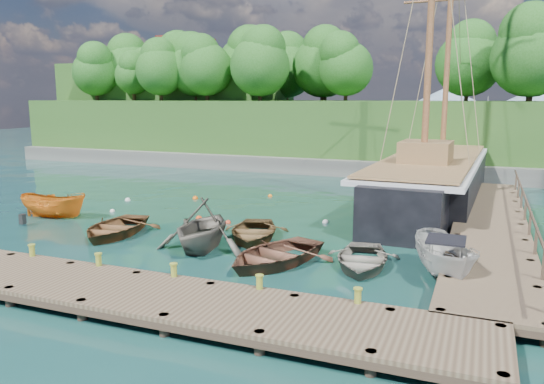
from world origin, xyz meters
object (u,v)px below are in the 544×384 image
Objects in this scene: rowboat_4 at (253,239)px; cabin_boat_white at (444,279)px; rowboat_0 at (115,235)px; motorboat_orange at (55,218)px; rowboat_1 at (202,250)px; rowboat_2 at (274,264)px; schooner at (433,182)px; rowboat_3 at (361,267)px.

rowboat_4 is 1.00× the size of cabin_boat_white.
motorboat_orange is at bearing 152.33° from rowboat_0.
cabin_boat_white is (19.93, -2.36, 0.00)m from motorboat_orange.
rowboat_0 is at bearing -114.15° from motorboat_orange.
rowboat_4 is at bearing 54.21° from rowboat_1.
rowboat_4 is at bearing 144.13° from rowboat_2.
rowboat_2 is at bearing 165.37° from cabin_boat_white.
schooner reaches higher than rowboat_0.
rowboat_1 is 6.71m from rowboat_3.
schooner is (-1.80, 14.72, 1.19)m from cabin_boat_white.
cabin_boat_white is (14.66, -0.61, 0.00)m from rowboat_0.
rowboat_4 is at bearing 6.54° from rowboat_0.
rowboat_1 reaches higher than rowboat_3.
rowboat_4 is (-5.42, 2.15, 0.00)m from rowboat_3.
rowboat_3 is 3.01m from cabin_boat_white.
rowboat_2 is at bearing -18.05° from rowboat_1.
cabin_boat_white is at bearing -102.59° from motorboat_orange.
rowboat_2 is 3.31m from rowboat_3.
rowboat_1 is 0.92× the size of rowboat_2.
rowboat_0 is at bearing 165.78° from rowboat_1.
schooner is (4.39, 15.36, 1.19)m from rowboat_2.
rowboat_2 is 1.10× the size of rowboat_4.
motorboat_orange reaches higher than rowboat_2.
rowboat_0 is 14.67m from cabin_boat_white.
motorboat_orange is 21.97m from schooner.
rowboat_4 is at bearing 143.57° from cabin_boat_white.
schooner is at bearing 38.29° from rowboat_0.
rowboat_1 reaches higher than rowboat_0.
rowboat_1 is 2.70m from rowboat_4.
rowboat_2 is 1.22× the size of motorboat_orange.
rowboat_1 is at bearing -108.74° from motorboat_orange.
schooner reaches higher than cabin_boat_white.
rowboat_2 is 0.16× the size of schooner.
cabin_boat_white is (9.70, -0.02, 0.00)m from rowboat_1.
rowboat_2 is 16.02m from schooner.
rowboat_1 reaches higher than rowboat_4.
rowboat_4 is 11.51m from motorboat_orange.
rowboat_1 is 1.12× the size of motorboat_orange.
rowboat_1 is at bearing -16.23° from rowboat_0.
rowboat_2 reaches higher than rowboat_4.
schooner is at bearing 76.39° from cabin_boat_white.
rowboat_1 is 3.57m from rowboat_2.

